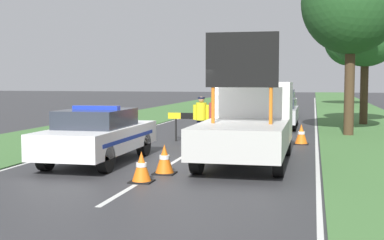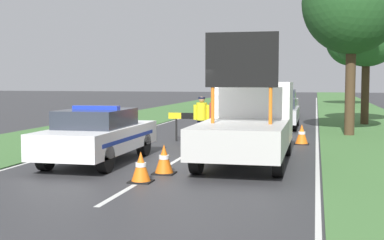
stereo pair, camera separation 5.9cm
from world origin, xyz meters
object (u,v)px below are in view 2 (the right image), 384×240
at_px(queued_car_hatch_blue, 244,96).
at_px(traffic_cone_lane_edge, 215,133).
at_px(traffic_cone_centre_front, 264,131).
at_px(traffic_cone_behind_barrier, 302,134).
at_px(work_truck, 249,121).
at_px(queued_car_wagon_maroon, 233,100).
at_px(police_officer, 202,116).
at_px(traffic_cone_near_truck, 164,159).
at_px(queued_car_sedan_silver, 279,113).
at_px(roadside_tree_near_left, 351,40).
at_px(traffic_cone_near_police, 141,167).
at_px(police_car, 98,135).
at_px(roadside_tree_near_right, 352,3).
at_px(queued_car_van_white, 281,103).
at_px(road_barrier, 207,118).
at_px(pedestrian_civilian, 218,115).

bearing_deg(queued_car_hatch_blue, traffic_cone_lane_edge, 95.13).
xyz_separation_m(traffic_cone_centre_front, traffic_cone_behind_barrier, (1.42, -1.02, 0.02)).
bearing_deg(work_truck, queued_car_wagon_maroon, -79.21).
distance_m(police_officer, traffic_cone_near_truck, 6.21).
relative_size(queued_car_sedan_silver, roadside_tree_near_left, 0.56).
bearing_deg(traffic_cone_near_police, traffic_cone_near_truck, 79.31).
relative_size(traffic_cone_lane_edge, queued_car_wagon_maroon, 0.17).
bearing_deg(traffic_cone_lane_edge, traffic_cone_near_truck, -90.13).
bearing_deg(police_car, traffic_cone_lane_edge, 61.61).
xyz_separation_m(work_truck, roadside_tree_near_right, (3.12, 7.47, 4.18)).
relative_size(work_truck, traffic_cone_centre_front, 8.53).
height_order(police_officer, queued_car_van_white, police_officer).
bearing_deg(traffic_cone_near_truck, police_officer, 93.66).
relative_size(traffic_cone_centre_front, roadside_tree_near_right, 0.09).
bearing_deg(road_barrier, traffic_cone_lane_edge, -14.08).
xyz_separation_m(queued_car_wagon_maroon, roadside_tree_near_left, (8.69, 9.32, 4.85)).
bearing_deg(queued_car_sedan_silver, pedestrian_civilian, 76.59).
bearing_deg(roadside_tree_near_right, police_officer, -143.57).
distance_m(traffic_cone_near_truck, queued_car_van_white, 20.02).
bearing_deg(traffic_cone_near_police, pedestrian_civilian, 86.51).
xyz_separation_m(police_car, roadside_tree_near_right, (7.05, 8.79, 4.52)).
xyz_separation_m(police_officer, traffic_cone_near_truck, (0.39, -6.17, -0.63)).
bearing_deg(police_car, work_truck, 13.07).
xyz_separation_m(traffic_cone_centre_front, traffic_cone_near_truck, (-1.64, -7.70, 0.02)).
bearing_deg(queued_car_hatch_blue, traffic_cone_near_truck, 94.05).
height_order(queued_car_van_white, queued_car_hatch_blue, queued_car_hatch_blue).
relative_size(queued_car_sedan_silver, queued_car_van_white, 1.07).
xyz_separation_m(road_barrier, queued_car_hatch_blue, (-1.93, 24.75, 0.01)).
relative_size(traffic_cone_near_police, queued_car_hatch_blue, 0.16).
relative_size(pedestrian_civilian, roadside_tree_near_right, 0.24).
height_order(police_car, traffic_cone_near_police, police_car).
height_order(traffic_cone_behind_barrier, queued_car_van_white, queued_car_van_white).
distance_m(police_car, traffic_cone_near_police, 3.12).
distance_m(work_truck, queued_car_hatch_blue, 29.07).
distance_m(police_officer, traffic_cone_lane_edge, 0.82).
distance_m(road_barrier, queued_car_wagon_maroon, 19.48).
relative_size(police_car, queued_car_van_white, 1.17).
bearing_deg(police_car, queued_car_sedan_silver, 65.20).
distance_m(pedestrian_civilian, traffic_cone_behind_barrier, 2.99).
bearing_deg(pedestrian_civilian, police_car, -92.15).
height_order(traffic_cone_lane_edge, roadside_tree_near_right, roadside_tree_near_right).
distance_m(traffic_cone_centre_front, queued_car_van_white, 12.27).
relative_size(police_car, queued_car_wagon_maroon, 1.15).
height_order(traffic_cone_centre_front, queued_car_hatch_blue, queued_car_hatch_blue).
bearing_deg(work_truck, traffic_cone_behind_barrier, -107.04).
height_order(work_truck, traffic_cone_near_truck, work_truck).
distance_m(traffic_cone_near_truck, traffic_cone_lane_edge, 6.50).
xyz_separation_m(police_car, traffic_cone_lane_edge, (2.22, 5.26, -0.41)).
bearing_deg(police_officer, traffic_cone_behind_barrier, -171.92).
bearing_deg(roadside_tree_near_left, traffic_cone_near_police, -100.21).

